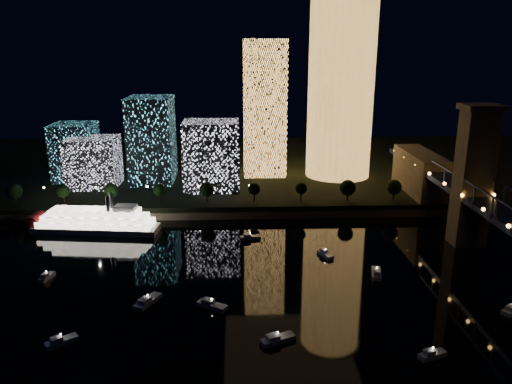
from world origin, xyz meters
TOP-DOWN VIEW (x-y plane):
  - ground at (0.00, 0.00)m, footprint 520.00×520.00m
  - far_bank at (0.00, 160.00)m, footprint 420.00×160.00m
  - seawall at (0.00, 82.00)m, footprint 420.00×6.00m
  - tower_cylindrical at (34.04, 131.29)m, footprint 34.00×34.00m
  - tower_rectangular at (-3.01, 136.60)m, footprint 21.02×21.02m
  - midrise_blocks at (-62.01, 120.01)m, footprint 90.26×41.15m
  - riverboat at (-73.81, 68.03)m, footprint 52.20×16.32m
  - motorboats at (-10.78, 8.36)m, footprint 138.52×93.32m
  - esplanade_trees at (-28.05, 88.00)m, footprint 166.53×6.94m
  - street_lamps at (-34.00, 94.00)m, footprint 132.70×0.70m

SIDE VIEW (x-z plane):
  - ground at x=0.00m, z-range 0.00..0.00m
  - motorboats at x=-10.78m, z-range -0.58..2.20m
  - seawall at x=0.00m, z-range 0.00..3.00m
  - far_bank at x=0.00m, z-range 0.00..5.00m
  - riverboat at x=-73.81m, z-range -3.77..11.70m
  - street_lamps at x=-34.00m, z-range 6.20..11.85m
  - esplanade_trees at x=-28.05m, z-range 5.98..14.95m
  - midrise_blocks at x=-62.01m, z-range 0.86..41.47m
  - tower_rectangular at x=-3.01m, z-range 5.00..71.88m
  - tower_cylindrical at x=34.04m, z-range 5.13..94.50m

